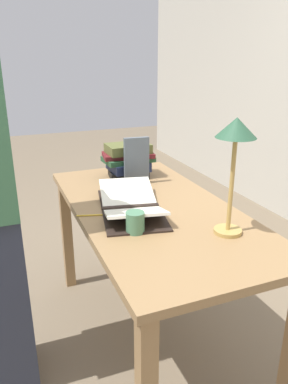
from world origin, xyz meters
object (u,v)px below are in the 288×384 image
at_px(reading_lamp, 235,142).
at_px(coffee_mug, 135,222).
at_px(book_stack_tall, 128,160).
at_px(book_standing_upright, 137,161).
at_px(open_book, 131,205).
at_px(pencil, 95,215).

xyz_separation_m(reading_lamp, coffee_mug, (-0.15, -0.35, -0.34)).
relative_size(book_stack_tall, book_standing_upright, 1.17).
distance_m(open_book, book_standing_upright, 0.39).
distance_m(open_book, coffee_mug, 0.24).
bearing_deg(reading_lamp, open_book, -143.29).
relative_size(book_standing_upright, reading_lamp, 0.57).
bearing_deg(coffee_mug, book_standing_upright, 158.40).
distance_m(book_stack_tall, pencil, 0.60).
distance_m(book_standing_upright, pencil, 0.50).
xyz_separation_m(reading_lamp, pencil, (-0.37, -0.46, -0.38)).
height_order(book_standing_upright, coffee_mug, book_standing_upright).
distance_m(book_stack_tall, coffee_mug, 0.75).
bearing_deg(book_stack_tall, pencil, -34.67).
bearing_deg(reading_lamp, book_stack_tall, -171.85).
xyz_separation_m(book_standing_upright, coffee_mug, (0.57, -0.23, -0.09)).
bearing_deg(pencil, open_book, 92.30).
bearing_deg(book_standing_upright, book_stack_tall, -174.83).
height_order(book_standing_upright, reading_lamp, reading_lamp).
relative_size(open_book, reading_lamp, 1.24).
distance_m(open_book, pencil, 0.18).
bearing_deg(coffee_mug, pencil, -153.96).
relative_size(book_stack_tall, reading_lamp, 0.66).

